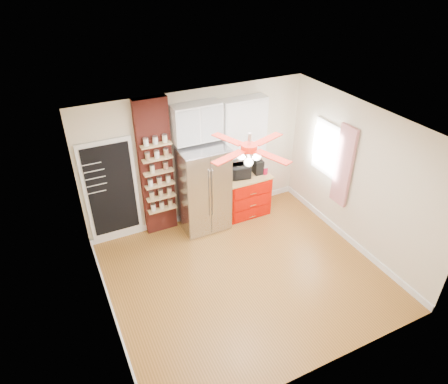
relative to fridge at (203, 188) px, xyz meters
name	(u,v)px	position (x,y,z in m)	size (l,w,h in m)	color
floor	(245,275)	(0.05, -1.63, -0.88)	(4.50, 4.50, 0.00)	#9A6327
ceiling	(250,130)	(0.05, -1.63, 1.83)	(4.50, 4.50, 0.00)	white
wall_back	(197,158)	(0.05, 0.37, 0.48)	(4.50, 0.02, 2.70)	beige
wall_front	(329,298)	(0.05, -3.63, 0.48)	(4.50, 0.02, 2.70)	beige
wall_left	(100,253)	(-2.20, -1.63, 0.48)	(0.02, 4.00, 2.70)	beige
wall_right	(359,179)	(2.30, -1.63, 0.48)	(0.02, 4.00, 2.70)	beige
chalkboard	(111,190)	(-1.65, 0.33, 0.23)	(0.95, 0.05, 1.95)	white
brick_pillar	(156,169)	(-0.80, 0.29, 0.48)	(0.60, 0.16, 2.70)	maroon
fridge	(203,188)	(0.00, 0.00, 0.00)	(0.90, 0.70, 1.75)	#B2B2B7
upper_glass_cabinet	(197,122)	(0.00, 0.20, 1.27)	(0.90, 0.35, 0.70)	white
red_cabinet	(245,194)	(0.97, 0.05, -0.42)	(0.94, 0.64, 0.90)	#C40B00
upper_shelf_unit	(243,127)	(0.97, 0.22, 1.00)	(0.90, 0.30, 1.15)	white
window	(327,149)	(2.28, -0.73, 0.68)	(0.04, 0.75, 1.05)	white
curtain	(343,166)	(2.23, -1.28, 0.57)	(0.06, 0.40, 1.55)	#B01722
ceiling_fan	(249,148)	(0.05, -1.63, 1.55)	(1.40, 1.40, 0.44)	silver
toaster_oven	(238,172)	(0.78, 0.05, 0.15)	(0.46, 0.31, 0.25)	black
coffee_maker	(258,167)	(1.22, 0.02, 0.17)	(0.17, 0.22, 0.29)	black
canister_left	(265,171)	(1.34, -0.07, 0.10)	(0.10, 0.10, 0.15)	#AE092A
canister_right	(259,168)	(1.27, 0.08, 0.09)	(0.11, 0.11, 0.13)	red
pantry_jar_oats	(152,169)	(-0.91, 0.15, 0.57)	(0.08, 0.08, 0.14)	beige
pantry_jar_beans	(166,166)	(-0.65, 0.17, 0.56)	(0.10, 0.10, 0.13)	#8E6148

